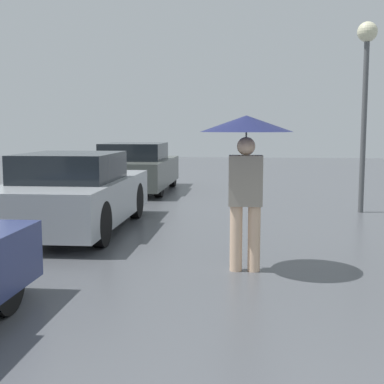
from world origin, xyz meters
name	(u,v)px	position (x,y,z in m)	size (l,w,h in m)	color
pedestrian	(246,147)	(-0.34, 5.34, 1.51)	(1.11, 1.11, 1.88)	beige
parked_car_middle	(74,194)	(-3.23, 7.69, 0.63)	(1.75, 4.10, 1.32)	#9EA3A8
parked_car_farthest	(136,169)	(-3.32, 13.28, 0.62)	(1.86, 4.02, 1.32)	#4C514C
street_lamp	(366,70)	(2.04, 10.13, 2.89)	(0.40, 0.40, 3.82)	#515456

